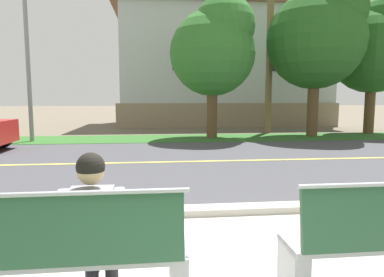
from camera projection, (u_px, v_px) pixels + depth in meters
ground_plane at (177, 153)px, 10.55m from camera, size 140.00×140.00×0.00m
curb_edge at (203, 211)px, 4.96m from camera, size 44.00×0.30×0.11m
street_asphalt at (181, 162)px, 9.06m from camera, size 52.00×8.00×0.01m
road_centre_line at (181, 162)px, 9.06m from camera, size 48.00×0.14×0.01m
far_verge_grass at (171, 138)px, 14.38m from camera, size 48.00×2.80×0.02m
bench_left at (66, 256)px, 2.66m from camera, size 1.90×0.48×1.01m
seated_person_grey at (95, 220)px, 2.82m from camera, size 0.52×0.68×1.25m
streetlamp at (28, 25)px, 13.06m from camera, size 0.24×2.10×7.85m
shade_tree_far_left at (215, 47)px, 14.15m from camera, size 3.54×3.54×5.83m
shade_tree_left at (319, 33)px, 14.63m from camera, size 4.14×4.14×6.83m
shade_tree_centre at (377, 45)px, 15.90m from camera, size 3.85×3.85×6.34m
garden_wall at (230, 115)px, 19.85m from camera, size 13.00×0.36×1.40m
house_across_street at (221, 65)px, 22.65m from camera, size 13.68×6.91×7.66m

